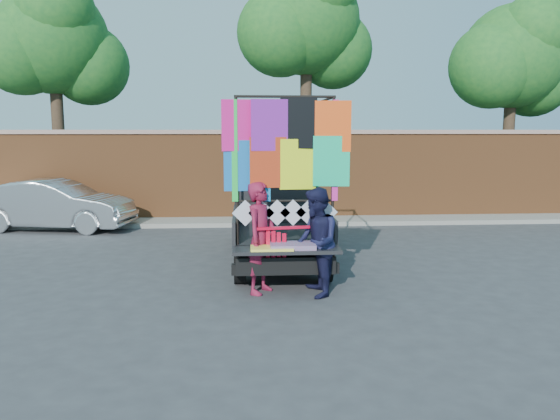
{
  "coord_description": "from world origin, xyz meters",
  "views": [
    {
      "loc": [
        -0.94,
        -8.81,
        2.59
      ],
      "look_at": [
        -0.34,
        0.09,
        1.29
      ],
      "focal_mm": 35.0,
      "sensor_mm": 36.0,
      "label": 1
    }
  ],
  "objects": [
    {
      "name": "ground",
      "position": [
        0.0,
        0.0,
        0.0
      ],
      "size": [
        90.0,
        90.0,
        0.0
      ],
      "primitive_type": "plane",
      "color": "#38383A",
      "rests_on": "ground"
    },
    {
      "name": "woman",
      "position": [
        -0.68,
        -0.29,
        0.9
      ],
      "size": [
        0.7,
        0.78,
        1.79
      ],
      "primitive_type": "imported",
      "rotation": [
        0.0,
        0.0,
        1.04
      ],
      "color": "maroon",
      "rests_on": "ground"
    },
    {
      "name": "tree_left",
      "position": [
        -6.48,
        8.12,
        5.12
      ],
      "size": [
        4.2,
        3.3,
        7.05
      ],
      "color": "#38281C",
      "rests_on": "ground"
    },
    {
      "name": "man",
      "position": [
        0.18,
        -0.52,
        0.86
      ],
      "size": [
        0.7,
        0.87,
        1.72
      ],
      "primitive_type": "imported",
      "rotation": [
        0.0,
        0.0,
        -1.51
      ],
      "color": "#161738",
      "rests_on": "ground"
    },
    {
      "name": "sedan",
      "position": [
        -5.87,
        5.68,
        0.66
      ],
      "size": [
        4.2,
        2.09,
        1.32
      ],
      "primitive_type": "imported",
      "rotation": [
        0.0,
        0.0,
        1.39
      ],
      "color": "silver",
      "rests_on": "ground"
    },
    {
      "name": "brick_wall",
      "position": [
        0.0,
        7.0,
        1.33
      ],
      "size": [
        30.0,
        0.45,
        2.61
      ],
      "color": "brown",
      "rests_on": "ground"
    },
    {
      "name": "curb",
      "position": [
        0.0,
        6.3,
        0.06
      ],
      "size": [
        30.0,
        1.2,
        0.12
      ],
      "primitive_type": "cube",
      "color": "gray",
      "rests_on": "ground"
    },
    {
      "name": "tree_mid",
      "position": [
        1.02,
        8.12,
        5.7
      ],
      "size": [
        4.2,
        3.3,
        7.73
      ],
      "color": "#38281C",
      "rests_on": "ground"
    },
    {
      "name": "pickup_truck",
      "position": [
        -0.28,
        2.22,
        0.79
      ],
      "size": [
        1.98,
        4.97,
        3.13
      ],
      "color": "black",
      "rests_on": "ground"
    },
    {
      "name": "streamer_bundle",
      "position": [
        -0.36,
        -0.41,
        0.87
      ],
      "size": [
        1.0,
        0.2,
        0.69
      ],
      "color": "red",
      "rests_on": "ground"
    },
    {
      "name": "tree_right",
      "position": [
        7.52,
        8.12,
        4.75
      ],
      "size": [
        4.2,
        3.3,
        6.62
      ],
      "color": "#38281C",
      "rests_on": "ground"
    }
  ]
}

